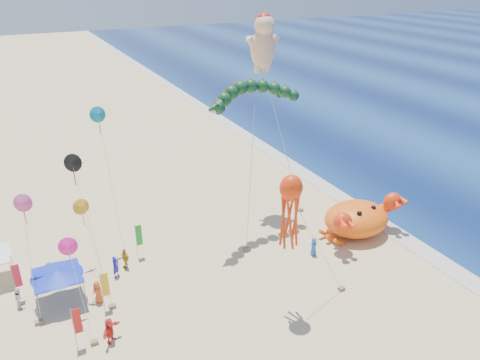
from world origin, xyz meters
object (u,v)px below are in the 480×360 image
canopy_blue (57,273)px  octopus_kite (291,206)px  crab_inflatable (357,218)px  dragon_kite (253,98)px  cherub_kite (263,42)px

canopy_blue → octopus_kite: bearing=-28.2°
crab_inflatable → canopy_blue: size_ratio=2.27×
octopus_kite → dragon_kite: bearing=74.2°
crab_inflatable → dragon_kite: dragon_kite is taller
crab_inflatable → octopus_kite: bearing=-152.9°
crab_inflatable → dragon_kite: (-7.90, 5.64, 10.77)m
crab_inflatable → dragon_kite: 14.50m
octopus_kite → canopy_blue: (-14.60, 7.84, -5.72)m
octopus_kite → canopy_blue: 17.53m
crab_inflatable → dragon_kite: size_ratio=0.61×
cherub_kite → canopy_blue: bearing=-160.7°
octopus_kite → canopy_blue: bearing=151.8°
dragon_kite → canopy_blue: 20.69m
dragon_kite → canopy_blue: (-17.81, -3.47, -9.94)m
crab_inflatable → canopy_blue: 25.81m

